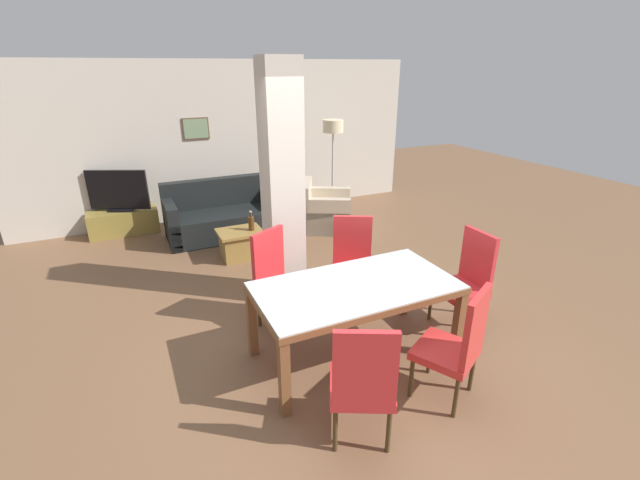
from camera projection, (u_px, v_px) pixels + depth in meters
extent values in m
plane|color=brown|center=(353.00, 354.00, 4.15)|extent=(18.00, 18.00, 0.00)
cube|color=beige|center=(226.00, 141.00, 7.58)|extent=(7.20, 0.06, 2.70)
cube|color=brown|center=(196.00, 129.00, 7.25)|extent=(0.44, 0.02, 0.36)
cube|color=gray|center=(196.00, 129.00, 7.24)|extent=(0.40, 0.01, 0.32)
cube|color=beige|center=(282.00, 187.00, 4.74)|extent=(0.40, 0.37, 2.70)
cube|color=brown|center=(383.00, 313.00, 3.49)|extent=(1.84, 0.06, 0.06)
cube|color=brown|center=(333.00, 269.00, 4.25)|extent=(1.84, 0.06, 0.06)
cube|color=brown|center=(262.00, 311.00, 3.52)|extent=(0.06, 0.84, 0.06)
cube|color=brown|center=(434.00, 270.00, 4.22)|extent=(0.06, 0.84, 0.06)
cube|color=silver|center=(356.00, 285.00, 3.86)|extent=(1.82, 0.94, 0.01)
cube|color=brown|center=(284.00, 379.00, 3.31)|extent=(0.08, 0.08, 0.70)
cube|color=brown|center=(458.00, 325.00, 4.00)|extent=(0.08, 0.08, 0.70)
cube|color=brown|center=(252.00, 323.00, 4.04)|extent=(0.08, 0.08, 0.70)
cube|color=brown|center=(404.00, 285.00, 4.72)|extent=(0.08, 0.08, 0.70)
cube|color=red|center=(361.00, 386.00, 3.13)|extent=(0.62, 0.62, 0.07)
cube|color=red|center=(365.00, 369.00, 2.82)|extent=(0.41, 0.24, 0.58)
cylinder|color=#43331A|center=(335.00, 392.00, 3.40)|extent=(0.04, 0.04, 0.39)
cylinder|color=#43331A|center=(383.00, 393.00, 3.39)|extent=(0.04, 0.04, 0.39)
cylinder|color=#43331A|center=(335.00, 430.00, 3.05)|extent=(0.04, 0.04, 0.39)
cylinder|color=#43331A|center=(389.00, 431.00, 3.04)|extent=(0.04, 0.04, 0.39)
cube|color=red|center=(445.00, 352.00, 3.50)|extent=(0.62, 0.62, 0.07)
cube|color=red|center=(476.00, 327.00, 3.27)|extent=(0.41, 0.25, 0.58)
cylinder|color=#43331A|center=(411.00, 378.00, 3.56)|extent=(0.04, 0.04, 0.39)
cylinder|color=#43331A|center=(430.00, 355.00, 3.84)|extent=(0.04, 0.04, 0.39)
cylinder|color=#43331A|center=(456.00, 397.00, 3.35)|extent=(0.04, 0.04, 0.39)
cylinder|color=#43331A|center=(472.00, 371.00, 3.63)|extent=(0.04, 0.04, 0.39)
cube|color=red|center=(459.00, 289.00, 4.48)|extent=(0.46, 0.46, 0.07)
cube|color=red|center=(478.00, 258.00, 4.44)|extent=(0.05, 0.44, 0.58)
cylinder|color=#43331A|center=(455.00, 322.00, 4.33)|extent=(0.04, 0.04, 0.39)
cylinder|color=#43331A|center=(431.00, 304.00, 4.65)|extent=(0.04, 0.04, 0.39)
cylinder|color=#43331A|center=(483.00, 313.00, 4.48)|extent=(0.04, 0.04, 0.39)
cylinder|color=#43331A|center=(458.00, 296.00, 4.80)|extent=(0.04, 0.04, 0.39)
cube|color=red|center=(284.00, 289.00, 4.48)|extent=(0.62, 0.62, 0.07)
cube|color=red|center=(268.00, 256.00, 4.47)|extent=(0.41, 0.25, 0.58)
cylinder|color=#43331A|center=(309.00, 306.00, 4.60)|extent=(0.04, 0.04, 0.39)
cylinder|color=#43331A|center=(286.00, 322.00, 4.32)|extent=(0.04, 0.04, 0.39)
cylinder|color=#43331A|center=(283.00, 296.00, 4.82)|extent=(0.04, 0.04, 0.39)
cylinder|color=#43331A|center=(259.00, 310.00, 4.54)|extent=(0.04, 0.04, 0.39)
cube|color=red|center=(352.00, 274.00, 4.82)|extent=(0.62, 0.62, 0.07)
cube|color=red|center=(352.00, 240.00, 4.88)|extent=(0.41, 0.25, 0.58)
cylinder|color=#43331A|center=(369.00, 300.00, 4.72)|extent=(0.04, 0.04, 0.39)
cylinder|color=#43331A|center=(335.00, 300.00, 4.74)|extent=(0.04, 0.04, 0.39)
cylinder|color=#43331A|center=(367.00, 284.00, 5.07)|extent=(0.04, 0.04, 0.39)
cylinder|color=#43331A|center=(335.00, 283.00, 5.09)|extent=(0.04, 0.04, 0.39)
cube|color=black|center=(225.00, 223.00, 6.97)|extent=(1.81, 0.86, 0.42)
cube|color=black|center=(218.00, 192.00, 7.09)|extent=(1.81, 0.18, 0.46)
cube|color=black|center=(272.00, 209.00, 7.25)|extent=(0.16, 0.86, 0.67)
cube|color=black|center=(171.00, 223.00, 6.60)|extent=(0.16, 0.86, 0.67)
cube|color=beige|center=(325.00, 217.00, 7.29)|extent=(1.14, 1.12, 0.40)
cube|color=beige|center=(305.00, 194.00, 7.16)|extent=(0.54, 0.81, 0.41)
cube|color=beige|center=(326.00, 205.00, 7.57)|extent=(0.82, 0.52, 0.62)
cube|color=beige|center=(324.00, 217.00, 6.94)|extent=(0.82, 0.52, 0.62)
cube|color=olive|center=(240.00, 232.00, 6.11)|extent=(0.63, 0.50, 0.04)
cube|color=olive|center=(241.00, 245.00, 6.18)|extent=(0.55, 0.42, 0.37)
cylinder|color=#4C2D14|center=(251.00, 223.00, 6.09)|extent=(0.08, 0.08, 0.20)
cylinder|color=#4C2D14|center=(251.00, 215.00, 6.04)|extent=(0.03, 0.03, 0.07)
cylinder|color=#B7B7BC|center=(250.00, 212.00, 6.02)|extent=(0.04, 0.04, 0.01)
cube|color=olive|center=(124.00, 222.00, 7.05)|extent=(1.07, 0.40, 0.40)
cube|color=black|center=(122.00, 210.00, 6.97)|extent=(0.43, 0.34, 0.03)
cube|color=black|center=(118.00, 190.00, 6.84)|extent=(0.89, 0.43, 0.64)
cylinder|color=#B7B7BC|center=(332.00, 210.00, 8.26)|extent=(0.33, 0.33, 0.02)
cylinder|color=#B7B7BC|center=(333.00, 172.00, 7.97)|extent=(0.04, 0.04, 1.46)
cylinder|color=beige|center=(333.00, 126.00, 7.66)|extent=(0.37, 0.37, 0.22)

